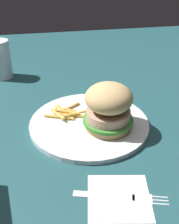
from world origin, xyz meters
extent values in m
plane|color=#1E474C|center=(0.00, 0.00, 0.00)|extent=(1.60, 1.60, 0.00)
cylinder|color=silver|center=(0.00, -0.01, 0.01)|extent=(0.29, 0.29, 0.01)
cylinder|color=tan|center=(-0.03, -0.05, 0.02)|extent=(0.11, 0.11, 0.01)
cylinder|color=#387F2D|center=(-0.03, -0.05, 0.03)|extent=(0.12, 0.12, 0.01)
cylinder|color=tan|center=(-0.03, -0.05, 0.05)|extent=(0.10, 0.10, 0.02)
ellipsoid|color=tan|center=(-0.03, -0.05, 0.09)|extent=(0.11, 0.11, 0.06)
cylinder|color=gold|center=(0.03, 0.06, 0.02)|extent=(0.03, 0.07, 0.01)
cylinder|color=gold|center=(0.07, 0.02, 0.02)|extent=(0.04, 0.05, 0.01)
cylinder|color=gold|center=(0.05, 0.04, 0.02)|extent=(0.03, 0.05, 0.01)
cylinder|color=gold|center=(0.06, 0.04, 0.02)|extent=(0.03, 0.05, 0.01)
cylinder|color=gold|center=(0.05, 0.04, 0.02)|extent=(0.07, 0.03, 0.01)
cylinder|color=#E5B251|center=(0.05, 0.04, 0.02)|extent=(0.06, 0.04, 0.01)
cylinder|color=#E5B251|center=(0.03, 0.06, 0.02)|extent=(0.05, 0.03, 0.01)
cylinder|color=gold|center=(0.04, 0.04, 0.02)|extent=(0.04, 0.07, 0.01)
cylinder|color=gold|center=(0.03, 0.02, 0.02)|extent=(0.03, 0.06, 0.01)
cylinder|color=#E5B251|center=(0.03, 0.01, 0.02)|extent=(0.02, 0.07, 0.01)
cube|color=white|center=(-0.23, -0.03, 0.00)|extent=(0.13, 0.13, 0.00)
cube|color=silver|center=(-0.22, 0.00, 0.00)|extent=(0.04, 0.11, 0.00)
cube|color=silver|center=(-0.24, -0.07, 0.00)|extent=(0.03, 0.04, 0.00)
cylinder|color=silver|center=(-0.26, -0.09, 0.00)|extent=(0.01, 0.03, 0.00)
cylinder|color=silver|center=(-0.25, -0.10, 0.00)|extent=(0.01, 0.03, 0.00)
cylinder|color=silver|center=(-0.24, -0.10, 0.00)|extent=(0.01, 0.03, 0.00)
cylinder|color=silver|center=(0.33, 0.21, 0.06)|extent=(0.06, 0.06, 0.12)
cylinder|color=silver|center=(0.33, 0.21, 0.05)|extent=(0.06, 0.06, 0.10)
camera|label=1|loc=(-0.58, 0.09, 0.40)|focal=46.71mm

